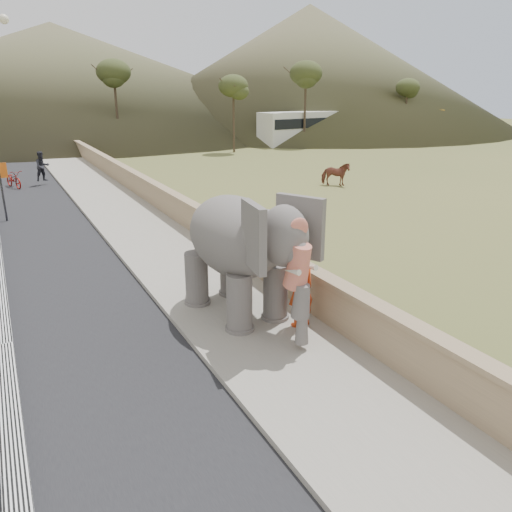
% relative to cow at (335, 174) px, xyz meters
% --- Properties ---
extents(ground, '(160.00, 160.00, 0.00)m').
position_rel_cow_xyz_m(ground, '(-12.28, -12.60, -0.66)').
color(ground, olive).
rests_on(ground, ground).
extents(walkway, '(3.00, 120.00, 0.15)m').
position_rel_cow_xyz_m(walkway, '(-12.28, -2.60, -0.58)').
color(walkway, '#9E9687').
rests_on(walkway, ground).
extents(parapet, '(0.30, 120.00, 1.10)m').
position_rel_cow_xyz_m(parapet, '(-10.63, -2.60, -0.11)').
color(parapet, tan).
rests_on(parapet, ground).
extents(signboard, '(0.60, 0.08, 2.40)m').
position_rel_cow_xyz_m(signboard, '(-16.78, -0.27, 0.99)').
color(signboard, '#2D2D33').
rests_on(signboard, ground).
extents(cow, '(1.67, 1.51, 1.31)m').
position_rel_cow_xyz_m(cow, '(0.00, 0.00, 0.00)').
color(cow, brown).
rests_on(cow, ground).
extents(distant_car, '(4.55, 2.93, 1.44)m').
position_rel_cow_xyz_m(distant_car, '(8.27, 20.46, 0.06)').
color(distant_car, '#B9BAC1').
rests_on(distant_car, ground).
extents(bus_white, '(11.25, 4.10, 3.10)m').
position_rel_cow_xyz_m(bus_white, '(11.22, 19.84, 0.89)').
color(bus_white, silver).
rests_on(bus_white, ground).
extents(bus_orange, '(11.28, 4.73, 3.10)m').
position_rel_cow_xyz_m(bus_orange, '(21.34, 19.25, 0.89)').
color(bus_orange, gold).
rests_on(bus_orange, ground).
extents(hill_right, '(56.00, 56.00, 16.00)m').
position_rel_cow_xyz_m(hill_right, '(23.72, 39.40, 7.34)').
color(hill_right, brown).
rests_on(hill_right, ground).
extents(hill_far, '(80.00, 80.00, 14.00)m').
position_rel_cow_xyz_m(hill_far, '(-7.28, 57.40, 6.34)').
color(hill_far, brown).
rests_on(hill_far, ground).
extents(elephant_and_man, '(2.64, 4.30, 2.92)m').
position_rel_cow_xyz_m(elephant_and_man, '(-12.26, -12.81, 0.94)').
color(elephant_and_man, slate).
rests_on(elephant_and_man, ground).
extents(motorcyclist, '(2.62, 1.94, 1.91)m').
position_rel_cow_xyz_m(motorcyclist, '(-15.42, 7.69, 0.08)').
color(motorcyclist, maroon).
rests_on(motorcyclist, ground).
extents(trees, '(47.98, 42.00, 8.74)m').
position_rel_cow_xyz_m(trees, '(-10.86, 16.03, 3.21)').
color(trees, '#473828').
rests_on(trees, ground).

